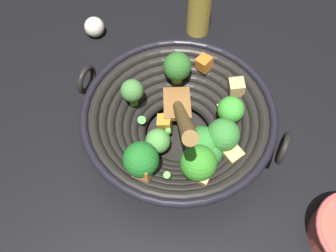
% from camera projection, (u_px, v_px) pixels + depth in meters
% --- Properties ---
extents(ground_plane, '(4.00, 4.00, 0.00)m').
position_uv_depth(ground_plane, '(177.00, 137.00, 0.65)').
color(ground_plane, black).
extents(wok, '(0.33, 0.33, 0.27)m').
position_uv_depth(wok, '(180.00, 121.00, 0.60)').
color(wok, black).
rests_on(wok, ground).
extents(cooking_oil_bottle, '(0.05, 0.05, 0.20)m').
position_uv_depth(cooking_oil_bottle, '(200.00, 1.00, 0.73)').
color(cooking_oil_bottle, gold).
rests_on(cooking_oil_bottle, ground).
extents(garlic_bulb, '(0.05, 0.05, 0.05)m').
position_uv_depth(garlic_bulb, '(94.00, 27.00, 0.78)').
color(garlic_bulb, silver).
rests_on(garlic_bulb, ground).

